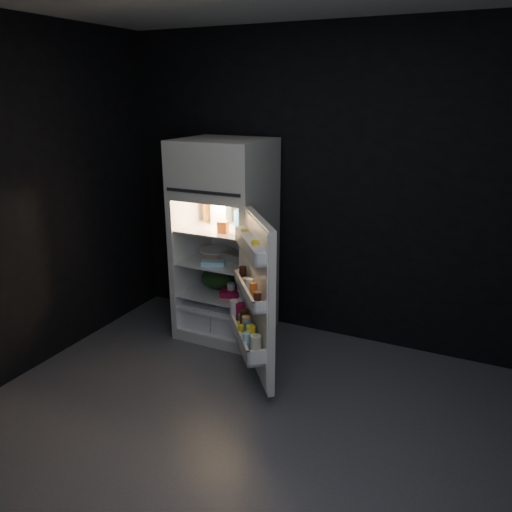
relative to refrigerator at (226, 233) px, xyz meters
The scene contains 18 objects.
floor 1.86m from the refrigerator, 56.06° to the right, with size 4.00×3.40×0.00m, color #505055.
wall_back 1.04m from the refrigerator, 23.11° to the left, with size 4.00×0.00×2.70m, color black.
wall_left 1.77m from the refrigerator, 130.08° to the right, with size 0.00×3.40×2.70m, color black.
refrigerator is the anchor object (origin of this frame).
fridge_door 0.95m from the refrigerator, 47.78° to the right, with size 0.60×0.68×1.22m.
milk_jug 0.21m from the refrigerator, 146.44° to the left, with size 0.14×0.14×0.24m, color white.
mayo_jar 0.19m from the refrigerator, 26.56° to the left, with size 0.11×0.11×0.14m, color #1F62AA.
jam_jar 0.30m from the refrigerator, ahead, with size 0.10×0.10×0.13m, color #32160E.
amber_bottle 0.30m from the refrigerator, 165.24° to the left, with size 0.07×0.07×0.22m, color orange.
small_carton 0.27m from the refrigerator, 66.72° to the right, with size 0.08×0.06×0.10m, color orange.
egg_carton 0.25m from the refrigerator, 23.58° to the right, with size 0.30×0.12×0.07m, color gray.
pie 0.25m from the refrigerator, 161.45° to the left, with size 0.27×0.27×0.04m, color #A47D56.
flat_package 0.31m from the refrigerator, 91.26° to the right, with size 0.20×0.10×0.04m, color #99D8ED.
wrapped_pkg 0.34m from the refrigerator, 18.37° to the left, with size 0.11×0.09×0.05m, color beige.
produce_bag 0.44m from the refrigerator, 165.06° to the right, with size 0.32×0.27×0.20m, color #193815.
yogurt_tray 0.54m from the refrigerator, 35.50° to the right, with size 0.29×0.16×0.05m, color #A80E3B.
small_can_red 0.51m from the refrigerator, 51.95° to the left, with size 0.06×0.06×0.09m, color #A80E3B.
small_can_silver 0.53m from the refrigerator, 19.72° to the left, with size 0.06×0.06×0.09m, color silver.
Camera 1 is at (1.20, -2.43, 2.15)m, focal length 35.00 mm.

